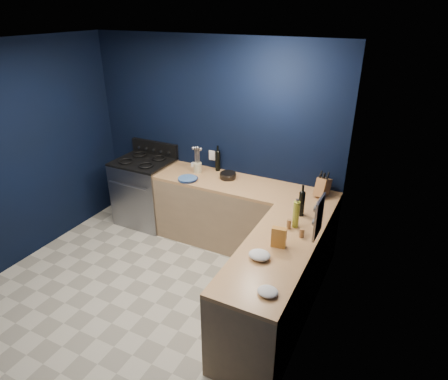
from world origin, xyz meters
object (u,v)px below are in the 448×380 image
Objects in this scene: gas_range at (146,192)px; knife_block at (323,187)px; plate_stack at (188,179)px; utensil_crock at (198,168)px; crouton_bag at (279,237)px.

knife_block is (2.47, 0.15, 0.55)m from gas_range.
plate_stack reaches higher than gas_range.
plate_stack is at bearing -87.73° from utensil_crock.
plate_stack is 1.24× the size of crouton_bag.
crouton_bag is (-0.10, -1.22, -0.01)m from knife_block.
utensil_crock is 0.69× the size of crouton_bag.
knife_block reaches higher than plate_stack.
utensil_crock is (-0.01, 0.27, 0.05)m from plate_stack.
utensil_crock is 0.63× the size of knife_block.
plate_stack is 1.77m from crouton_bag.
knife_block is (1.64, 0.05, 0.04)m from utensil_crock.
knife_block is at bearing 11.31° from plate_stack.
crouton_bag is at bearing -30.40° from plate_stack.
knife_block reaches higher than gas_range.
plate_stack is at bearing -12.11° from gas_range.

